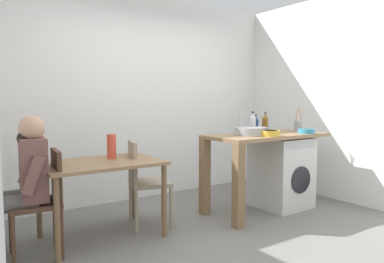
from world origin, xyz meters
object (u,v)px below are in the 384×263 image
at_px(bottle_squat_brown, 256,124).
at_px(vase, 111,146).
at_px(bottle_clear_small, 265,123).
at_px(seated_person, 22,179).
at_px(bottle_tall_green, 253,123).
at_px(chair_opposite, 143,178).
at_px(chair_person_seat, 44,197).
at_px(colander, 306,131).
at_px(utensil_crock, 298,126).
at_px(washing_machine, 281,172).
at_px(mixing_bowl, 270,133).
at_px(dining_table, 101,172).

distance_m(bottle_squat_brown, vase, 1.84).
distance_m(bottle_clear_small, vase, 1.99).
bearing_deg(seated_person, bottle_tall_green, -83.70).
bearing_deg(bottle_clear_small, chair_opposite, 175.22).
relative_size(chair_person_seat, vase, 3.67).
relative_size(seated_person, colander, 6.00).
bearing_deg(seated_person, utensil_crock, -86.11).
bearing_deg(chair_opposite, utensil_crock, 98.84).
height_order(washing_machine, mixing_bowl, mixing_bowl).
bearing_deg(vase, washing_machine, -9.98).
distance_m(washing_machine, colander, 0.59).
bearing_deg(colander, bottle_clear_small, 123.76).
relative_size(chair_person_seat, chair_opposite, 1.00).
distance_m(seated_person, bottle_squat_brown, 2.71).
height_order(dining_table, colander, colander).
xyz_separation_m(dining_table, bottle_tall_green, (1.90, -0.08, 0.39)).
bearing_deg(washing_machine, bottle_tall_green, 149.20).
distance_m(chair_person_seat, colander, 3.00).
xyz_separation_m(dining_table, chair_person_seat, (-0.55, -0.11, -0.14)).
distance_m(bottle_tall_green, bottle_clear_small, 0.22).
distance_m(bottle_tall_green, bottle_squat_brown, 0.09).
bearing_deg(seated_person, chair_person_seat, -90.00).
bearing_deg(bottle_squat_brown, bottle_clear_small, -6.79).
height_order(bottle_squat_brown, mixing_bowl, bottle_squat_brown).
bearing_deg(dining_table, chair_opposite, 8.45).
height_order(seated_person, vase, seated_person).
height_order(chair_person_seat, chair_opposite, same).
relative_size(dining_table, bottle_clear_small, 4.45).
height_order(bottle_clear_small, utensil_crock, utensil_crock).
relative_size(bottle_squat_brown, mixing_bowl, 0.95).
distance_m(colander, vase, 2.33).
bearing_deg(mixing_bowl, dining_table, 165.57).
distance_m(bottle_squat_brown, utensil_crock, 0.62).
relative_size(bottle_clear_small, mixing_bowl, 1.06).
bearing_deg(mixing_bowl, vase, 161.13).
bearing_deg(bottle_squat_brown, dining_table, 178.57).
bearing_deg(bottle_tall_green, bottle_clear_small, 2.52).
bearing_deg(bottle_squat_brown, vase, 175.33).
height_order(seated_person, bottle_clear_small, seated_person).
bearing_deg(bottle_tall_green, vase, 174.25).
bearing_deg(vase, seated_person, -167.42).
bearing_deg(colander, chair_opposite, 163.99).
distance_m(bottle_tall_green, vase, 1.77).
relative_size(dining_table, mixing_bowl, 4.71).
xyz_separation_m(bottle_tall_green, bottle_squat_brown, (0.08, 0.03, -0.02)).
height_order(chair_person_seat, washing_machine, chair_person_seat).
xyz_separation_m(mixing_bowl, utensil_crock, (0.79, 0.25, 0.03)).
relative_size(bottle_tall_green, mixing_bowl, 1.12).
distance_m(chair_person_seat, washing_machine, 2.77).
distance_m(chair_opposite, utensil_crock, 2.18).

